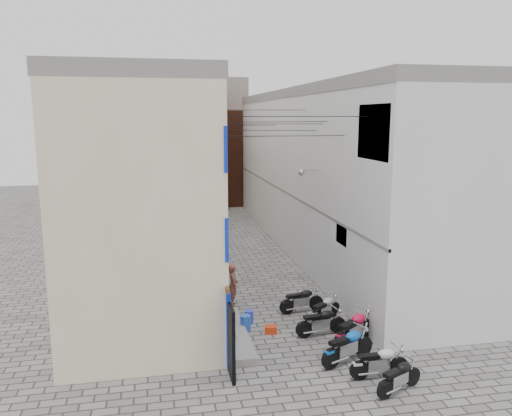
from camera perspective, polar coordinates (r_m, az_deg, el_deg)
ground at (r=16.33m, az=6.08°, el=-16.98°), size 90.00×90.00×0.00m
plinth at (r=27.91m, az=-6.04°, el=-4.98°), size 0.90×26.00×0.25m
building_left at (r=26.93m, az=-12.44°, el=3.76°), size 5.10×27.00×9.00m
building_right at (r=28.58m, az=8.03°, el=4.28°), size 5.94×26.00×9.00m
building_far_brick_left at (r=41.96m, az=-8.07°, el=6.87°), size 6.00×6.00×10.00m
building_far_brick_right at (r=44.58m, az=-1.73°, el=5.88°), size 5.00×6.00×8.00m
building_far_concrete at (r=48.06m, az=-6.12°, el=7.95°), size 8.00×5.00×11.00m
far_shopfront at (r=39.76m, az=-4.81°, el=1.24°), size 2.00×0.30×2.40m
overhead_wires at (r=21.92m, az=0.38°, el=9.42°), size 5.80×13.02×1.32m
motorcycle_a at (r=14.98m, az=16.09°, el=-17.89°), size 1.78×1.18×0.99m
motorcycle_b at (r=15.54m, az=13.95°, el=-16.57°), size 1.81×0.58×1.05m
motorcycle_c at (r=16.16m, az=10.46°, el=-15.07°), size 2.14×1.39×1.18m
motorcycle_d at (r=17.32m, az=11.19°, el=-13.20°), size 2.16×1.73×1.24m
motorcycle_e at (r=17.84m, az=7.46°, el=-12.64°), size 1.91×0.78×1.08m
motorcycle_f at (r=19.03m, az=7.88°, el=-11.21°), size 1.79×1.49×1.04m
motorcycle_g at (r=19.74m, az=5.24°, el=-10.31°), size 1.90×0.87×1.06m
person_a at (r=19.55m, az=-2.65°, el=-8.77°), size 0.41×0.62×1.66m
person_b at (r=17.36m, az=-3.48°, el=-11.36°), size 0.99×1.00×1.63m
water_jug_near at (r=18.14m, az=-1.22°, el=-13.02°), size 0.44×0.44×0.57m
water_jug_far at (r=18.75m, az=-0.79°, el=-12.35°), size 0.38×0.38×0.49m
red_crate at (r=18.04m, az=1.69°, el=-13.71°), size 0.47×0.39×0.26m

